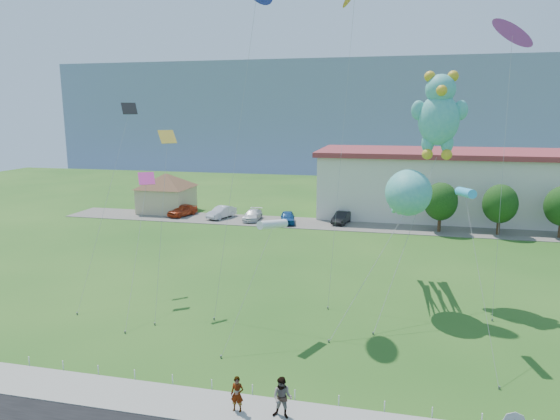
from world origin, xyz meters
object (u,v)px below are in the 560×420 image
Objects in this scene: pedestrian_left at (237,394)px; parked_car_silver at (221,212)px; parked_car_red at (182,210)px; parked_car_black at (342,217)px; pedestrian_right at (282,398)px; teddy_bear_kite at (439,113)px; octopus_kite at (408,199)px; parked_car_white at (253,215)px; pavilion at (166,189)px; parked_car_blue at (288,217)px.

parked_car_silver is at bearing 110.76° from pedestrian_left.
parked_car_black is at bearing 19.60° from parked_car_red.
parked_car_black is at bearing 20.64° from parked_car_silver.
pedestrian_right is at bearing -47.67° from parked_car_silver.
teddy_bear_kite reaches higher than pedestrian_left.
octopus_kite is (6.73, -23.18, 6.38)m from parked_car_black.
pedestrian_right is 39.84m from parked_car_white.
pavilion is 13.10m from parked_car_white.
pedestrian_right is 0.12× the size of teddy_bear_kite.
pedestrian_left is at bearing -176.82° from pedestrian_right.
parked_car_blue is 6.35m from parked_car_black.
octopus_kite is at bearing -72.05° from parked_car_blue.
pedestrian_left is 0.37× the size of parked_car_red.
pedestrian_left is 0.37× the size of parked_car_silver.
pavilion is at bearing 155.28° from parked_car_blue.
pedestrian_left is 38.67m from parked_car_black.
teddy_bear_kite is at bearing -64.69° from parked_car_blue.
pedestrian_right is 17.45m from octopus_kite.
pavilion is at bearing 119.39° from pedestrian_left.
pavilion is at bearing 125.19° from pedestrian_right.
parked_car_white is 10.68m from parked_car_black.
pedestrian_right is (24.77, -40.86, -2.01)m from pavilion.
pedestrian_right is (2.01, -0.03, 0.12)m from pedestrian_left.
parked_car_red is 9.32m from parked_car_white.
pavilion reaches higher than parked_car_red.
teddy_bear_kite is at bearing -35.30° from pavilion.
parked_car_blue is (17.01, -3.60, -2.28)m from pavilion.
parked_car_red reaches higher than parked_car_blue.
pavilion is at bearing 164.72° from parked_car_white.
parked_car_silver is 8.65m from parked_car_blue.
octopus_kite reaches higher than parked_car_white.
teddy_bear_kite is (1.92, 2.80, 5.69)m from octopus_kite.
pedestrian_right is 0.45× the size of parked_car_black.
pedestrian_left is 39.25m from parked_car_white.
pavilion is 4.64m from parked_car_red.
pavilion is 0.59× the size of teddy_bear_kite.
parked_car_red is 0.99× the size of parked_car_white.
parked_car_blue is (-7.76, 37.26, -0.27)m from pedestrian_right.
teddy_bear_kite reaches higher than octopus_kite.
teddy_bear_kite reaches higher than pedestrian_right.
teddy_bear_kite is (9.09, 18.28, 11.91)m from pedestrian_left.
parked_car_black is (19.96, 0.29, -0.06)m from parked_car_red.
pedestrian_left is at bearing -77.02° from parked_car_white.
pedestrian_left is 0.39× the size of parked_car_black.
parked_car_white is at bearing 111.83° from pedestrian_right.
parked_car_red is 0.99× the size of parked_car_silver.
parked_car_red is 19.96m from parked_car_black.
parked_car_white is 0.28× the size of teddy_bear_kite.
pedestrian_left is 37.67m from parked_car_blue.
parked_car_black is at bearing 2.04° from parked_car_white.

